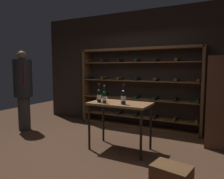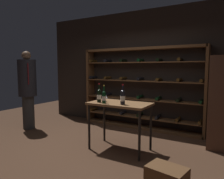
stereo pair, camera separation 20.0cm
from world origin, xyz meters
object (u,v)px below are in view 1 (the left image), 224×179
at_px(tasting_table, 120,108).
at_px(wine_bottle_red_label, 104,97).
at_px(wine_glass_stemmed_right, 105,97).
at_px(person_guest_blue_shirt, 23,87).
at_px(wine_crate, 171,176).
at_px(display_cabinet, 219,103).
at_px(wine_bottle_amber_reserve, 123,97).
at_px(wine_bottle_black_capsule, 99,96).
at_px(wine_rack, 137,89).

bearing_deg(tasting_table, wine_bottle_red_label, -136.39).
bearing_deg(tasting_table, wine_glass_stemmed_right, -169.68).
xyz_separation_m(person_guest_blue_shirt, wine_crate, (3.79, -0.90, -0.93)).
bearing_deg(wine_bottle_red_label, display_cabinet, 32.41).
height_order(display_cabinet, wine_bottle_red_label, display_cabinet).
bearing_deg(wine_glass_stemmed_right, tasting_table, 10.32).
relative_size(wine_crate, wine_bottle_amber_reserve, 1.34).
xyz_separation_m(wine_crate, wine_bottle_red_label, (-1.35, 0.63, 0.87)).
height_order(person_guest_blue_shirt, wine_bottle_amber_reserve, person_guest_blue_shirt).
xyz_separation_m(wine_bottle_black_capsule, wine_bottle_red_label, (0.14, -0.05, -0.01)).
bearing_deg(person_guest_blue_shirt, wine_rack, 91.67).
distance_m(display_cabinet, wine_bottle_red_label, 2.18).
distance_m(wine_rack, wine_glass_stemmed_right, 1.58).
xyz_separation_m(tasting_table, wine_bottle_red_label, (-0.22, -0.21, 0.22)).
height_order(wine_rack, display_cabinet, wine_rack).
bearing_deg(wine_bottle_amber_reserve, wine_rack, 102.61).
distance_m(wine_rack, wine_bottle_black_capsule, 1.68).
height_order(wine_crate, display_cabinet, display_cabinet).
bearing_deg(wine_rack, wine_bottle_red_label, -89.24).
height_order(wine_rack, tasting_table, wine_rack).
bearing_deg(wine_bottle_amber_reserve, tasting_table, 132.99).
bearing_deg(wine_bottle_red_label, person_guest_blue_shirt, 173.72).
distance_m(wine_bottle_red_label, wine_glass_stemmed_right, 0.17).
bearing_deg(wine_bottle_amber_reserve, wine_crate, -34.61).
xyz_separation_m(person_guest_blue_shirt, wine_bottle_amber_reserve, (2.79, -0.21, -0.04)).
bearing_deg(wine_rack, display_cabinet, -16.80).
xyz_separation_m(wine_crate, wine_bottle_amber_reserve, (-1.00, 0.69, 0.89)).
distance_m(wine_rack, display_cabinet, 1.95).
xyz_separation_m(display_cabinet, wine_glass_stemmed_right, (-1.91, -1.01, 0.12)).
relative_size(wine_crate, wine_bottle_black_capsule, 1.35).
bearing_deg(wine_bottle_red_label, wine_bottle_black_capsule, 160.38).
bearing_deg(wine_bottle_red_label, wine_rack, 90.76).
distance_m(tasting_table, wine_bottle_black_capsule, 0.45).
bearing_deg(wine_glass_stemmed_right, wine_bottle_red_label, -66.05).
bearing_deg(wine_crate, wine_bottle_black_capsule, 155.52).
relative_size(wine_bottle_red_label, wine_glass_stemmed_right, 2.32).
xyz_separation_m(wine_crate, wine_glass_stemmed_right, (-1.42, 0.78, 0.85)).
bearing_deg(person_guest_blue_shirt, wine_bottle_black_capsule, 55.04).
bearing_deg(wine_rack, wine_bottle_black_capsule, -93.99).
distance_m(wine_bottle_black_capsule, wine_bottle_amber_reserve, 0.49).
bearing_deg(wine_bottle_amber_reserve, wine_bottle_black_capsule, -178.66).
xyz_separation_m(person_guest_blue_shirt, wine_bottle_black_capsule, (2.30, -0.22, -0.05)).
xyz_separation_m(display_cabinet, wine_bottle_black_capsule, (-1.98, -1.12, 0.14)).
bearing_deg(display_cabinet, tasting_table, -149.35).
xyz_separation_m(wine_bottle_red_label, wine_glass_stemmed_right, (-0.07, 0.15, -0.02)).
distance_m(tasting_table, wine_glass_stemmed_right, 0.35).
bearing_deg(tasting_table, wine_bottle_black_capsule, -156.38).
bearing_deg(wine_glass_stemmed_right, person_guest_blue_shirt, 177.24).
relative_size(wine_rack, wine_bottle_black_capsule, 8.85).
distance_m(display_cabinet, wine_glass_stemmed_right, 2.16).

